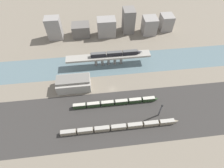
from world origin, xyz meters
TOP-DOWN VIEW (x-y plane):
  - ground_plane at (0.00, 0.00)m, footprint 400.00×400.00m
  - railbed_yard at (0.00, -24.00)m, footprint 280.00×42.00m
  - river_water at (0.00, 27.73)m, footprint 320.00×27.21m
  - bridge at (-0.00, 27.73)m, footprint 70.66×7.73m
  - train_on_bridge at (6.58, 27.73)m, footprint 43.38×3.14m
  - train_yard_near at (1.46, -32.86)m, footprint 77.89×2.81m
  - train_yard_mid at (0.95, -13.80)m, footprint 62.25×2.65m
  - warehouse_building at (-28.97, 5.21)m, footprint 25.23×13.49m
  - signal_tower at (29.04, -26.28)m, footprint 1.00×0.92m
  - city_block_far_left at (-48.35, 72.00)m, footprint 13.68×10.84m
  - city_block_left at (-23.08, 73.37)m, footprint 17.16×13.71m
  - city_block_center at (2.41, 70.71)m, footprint 17.84×12.37m
  - city_block_right at (25.21, 75.71)m, footprint 11.23×13.96m
  - city_block_far_right at (45.71, 69.49)m, footprint 13.57×13.60m
  - city_block_tall at (64.94, 74.56)m, footprint 12.19×13.21m

SIDE VIEW (x-z plane):
  - ground_plane at x=0.00m, z-range 0.00..0.00m
  - river_water at x=0.00m, z-range 0.00..0.01m
  - railbed_yard at x=0.00m, z-range 0.00..0.01m
  - train_yard_near at x=1.46m, z-range -0.03..3.61m
  - train_yard_mid at x=0.95m, z-range -0.03..3.73m
  - warehouse_building at x=-28.97m, z-range -0.25..10.00m
  - city_block_left at x=-23.08m, z-range 0.00..12.25m
  - signal_tower at x=29.04m, z-range -0.10..12.80m
  - city_block_tall at x=64.94m, z-range 0.00..15.54m
  - bridge at x=0.00m, z-range 3.11..12.87m
  - city_block_far_right at x=45.71m, z-range 0.00..16.95m
  - city_block_center at x=2.41m, z-range 0.00..17.92m
  - city_block_far_left at x=-48.35m, z-range 0.00..21.73m
  - train_on_bridge at x=6.58m, z-range 9.71..13.28m
  - city_block_right at x=25.21m, z-range 0.00..23.66m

